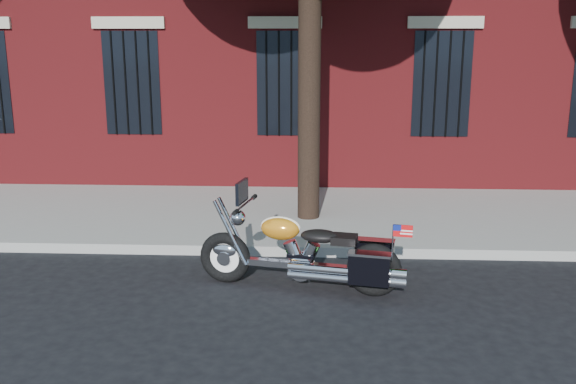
{
  "coord_description": "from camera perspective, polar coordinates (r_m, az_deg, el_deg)",
  "views": [
    {
      "loc": [
        0.66,
        -7.45,
        3.11
      ],
      "look_at": [
        0.26,
        0.8,
        1.09
      ],
      "focal_mm": 40.0,
      "sensor_mm": 36.0,
      "label": 1
    }
  ],
  "objects": [
    {
      "name": "sidewalk",
      "position": [
        11.15,
        -0.73,
        -2.05
      ],
      "size": [
        40.0,
        3.6,
        0.15
      ],
      "primitive_type": "cube",
      "color": "gray",
      "rests_on": "ground"
    },
    {
      "name": "motorcycle",
      "position": [
        7.97,
        1.81,
        -5.67
      ],
      "size": [
        2.6,
        1.09,
        1.36
      ],
      "rotation": [
        0.0,
        0.0,
        -0.19
      ],
      "color": "black",
      "rests_on": "ground"
    },
    {
      "name": "curb",
      "position": [
        9.36,
        -1.42,
        -5.17
      ],
      "size": [
        40.0,
        0.16,
        0.15
      ],
      "primitive_type": "cube",
      "color": "gray",
      "rests_on": "ground"
    },
    {
      "name": "ground",
      "position": [
        8.1,
        -2.13,
        -8.83
      ],
      "size": [
        120.0,
        120.0,
        0.0
      ],
      "primitive_type": "plane",
      "color": "black",
      "rests_on": "ground"
    }
  ]
}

